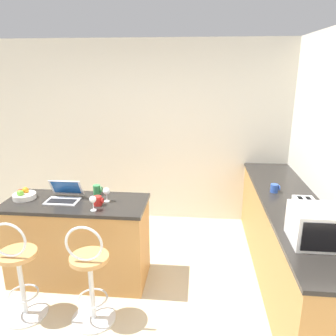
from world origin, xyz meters
TOP-DOWN VIEW (x-y plane):
  - ground_plane at (0.00, 0.00)m, footprint 20.00×20.00m
  - wall_back at (0.00, 2.36)m, footprint 12.00×0.06m
  - breakfast_bar at (-0.50, 0.71)m, footprint 1.46×0.62m
  - counter_right at (1.72, 0.92)m, footprint 0.62×2.86m
  - bar_stool_near at (-0.82, 0.09)m, footprint 0.40×0.40m
  - bar_stool_far at (-0.17, 0.09)m, footprint 0.40×0.40m
  - laptop at (-0.63, 0.75)m, footprint 0.33×0.28m
  - microwave at (1.70, 0.10)m, footprint 0.45×0.37m
  - toaster at (1.72, 0.55)m, footprint 0.20×0.25m
  - wine_glass_short at (-0.24, 0.51)m, footprint 0.07×0.07m
  - wine_glass_tall at (-0.18, 0.74)m, footprint 0.07×0.07m
  - mug_red at (-0.24, 0.64)m, footprint 0.10×0.08m
  - fruit_bowl at (-1.06, 0.74)m, footprint 0.23×0.23m
  - mug_green at (-0.33, 0.93)m, footprint 0.10×0.08m
  - mug_blue at (1.59, 1.18)m, footprint 0.10×0.08m

SIDE VIEW (x-z plane):
  - ground_plane at x=0.00m, z-range 0.00..0.00m
  - counter_right at x=1.72m, z-range 0.00..0.90m
  - breakfast_bar at x=-0.50m, z-range 0.00..0.90m
  - bar_stool_near at x=-0.82m, z-range -0.03..0.95m
  - bar_stool_far at x=-0.17m, z-range -0.03..0.95m
  - fruit_bowl at x=-1.06m, z-range 0.88..0.99m
  - mug_blue at x=1.59m, z-range 0.90..0.99m
  - mug_red at x=-0.24m, z-range 0.90..0.99m
  - laptop at x=-0.63m, z-range 0.85..1.05m
  - mug_green at x=-0.33m, z-range 0.90..1.00m
  - toaster at x=1.72m, z-range 0.90..1.07m
  - wine_glass_tall at x=-0.18m, z-range 0.93..1.08m
  - wine_glass_short at x=-0.24m, z-range 0.93..1.08m
  - microwave at x=1.70m, z-range 0.90..1.18m
  - wall_back at x=0.00m, z-range 0.00..2.60m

